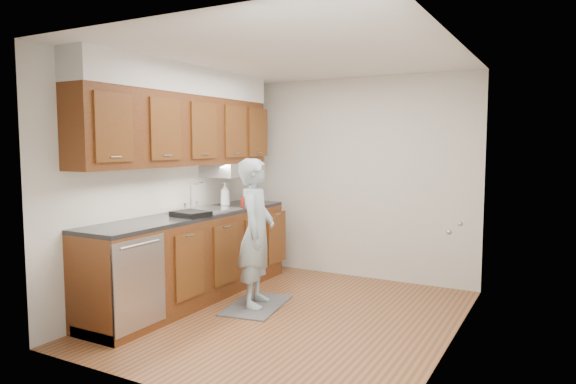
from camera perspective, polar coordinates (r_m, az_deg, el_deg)
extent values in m
plane|color=#965D39|center=(5.16, 0.40, -13.65)|extent=(3.50, 3.50, 0.00)
plane|color=white|center=(4.95, 0.42, 14.88)|extent=(3.50, 3.50, 0.00)
cube|color=silver|center=(5.76, -12.84, 0.93)|extent=(0.02, 3.50, 2.50)
cube|color=silver|center=(4.39, 17.90, -0.54)|extent=(0.02, 3.50, 2.50)
cube|color=silver|center=(6.49, 7.77, 1.50)|extent=(3.00, 0.02, 2.50)
cube|color=brown|center=(5.69, -10.39, -7.24)|extent=(0.60, 2.80, 0.90)
cube|color=black|center=(5.61, -10.59, -2.53)|extent=(0.63, 2.80, 0.04)
cube|color=#B2B2B7|center=(5.76, -9.21, -2.60)|extent=(0.48, 0.68, 0.14)
cube|color=#B2B2B7|center=(5.75, -9.21, -2.07)|extent=(0.52, 0.72, 0.01)
cube|color=#B2B2B7|center=(4.69, -16.15, -9.75)|extent=(0.03, 0.60, 0.80)
cube|color=brown|center=(5.64, -11.70, 6.71)|extent=(0.33, 2.80, 0.75)
cube|color=silver|center=(5.68, -11.80, 12.01)|extent=(0.35, 2.80, 0.30)
cube|color=#A5A5AA|center=(6.28, -6.13, 2.49)|extent=(0.46, 0.75, 0.16)
cube|color=white|center=(4.72, 18.37, -2.92)|extent=(0.02, 1.22, 2.05)
cube|color=slate|center=(5.48, -3.50, -12.44)|extent=(0.65, 0.94, 0.02)
imported|color=#9EB7C0|center=(5.28, -3.55, -3.42)|extent=(0.58, 0.71, 1.72)
imported|color=silver|center=(6.09, -7.00, -0.29)|extent=(0.13, 0.13, 0.29)
imported|color=silver|center=(6.22, -4.64, -0.55)|extent=(0.13, 0.13, 0.21)
imported|color=silver|center=(6.37, -4.25, -0.59)|extent=(0.18, 0.18, 0.17)
cylinder|color=#AC251D|center=(6.05, -4.95, -1.10)|extent=(0.09, 0.09, 0.13)
cylinder|color=#A5A5AA|center=(6.01, -4.55, -1.13)|extent=(0.07, 0.07, 0.13)
cube|color=black|center=(5.36, -10.75, -2.40)|extent=(0.38, 0.34, 0.05)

